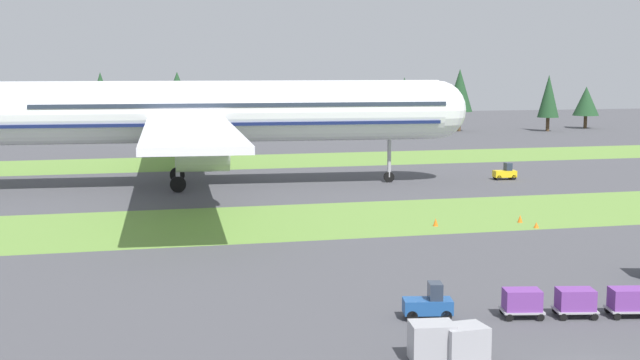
# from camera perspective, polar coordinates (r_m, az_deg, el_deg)

# --- Properties ---
(grass_strip_near) EXTENTS (320.00, 17.47, 0.01)m
(grass_strip_near) POSITION_cam_1_polar(r_m,az_deg,el_deg) (78.61, 1.85, -2.47)
(grass_strip_near) COLOR olive
(grass_strip_near) RESTS_ON ground
(grass_strip_far) EXTENTS (320.00, 17.47, 0.01)m
(grass_strip_far) POSITION_cam_1_polar(r_m,az_deg,el_deg) (124.00, -4.05, 1.20)
(grass_strip_far) COLOR olive
(grass_strip_far) RESTS_ON ground
(airliner) EXTENTS (60.89, 75.16, 23.08)m
(airliner) POSITION_cam_1_polar(r_m,az_deg,el_deg) (98.81, -7.75, 4.34)
(airliner) COLOR white
(airliner) RESTS_ON ground
(baggage_tug) EXTENTS (2.81, 1.80, 1.97)m
(baggage_tug) POSITION_cam_1_polar(r_m,az_deg,el_deg) (48.65, 6.96, -7.83)
(baggage_tug) COLOR #1E4C8E
(baggage_tug) RESTS_ON ground
(cargo_dolly_lead) EXTENTS (2.46, 1.92, 1.55)m
(cargo_dolly_lead) POSITION_cam_1_polar(r_m,az_deg,el_deg) (49.66, 12.75, -7.52)
(cargo_dolly_lead) COLOR #A3A3A8
(cargo_dolly_lead) RESTS_ON ground
(cargo_dolly_second) EXTENTS (2.46, 1.92, 1.55)m
(cargo_dolly_second) POSITION_cam_1_polar(r_m,az_deg,el_deg) (50.47, 15.96, -7.39)
(cargo_dolly_second) COLOR #A3A3A8
(cargo_dolly_second) RESTS_ON ground
(cargo_dolly_third) EXTENTS (2.46, 1.92, 1.55)m
(cargo_dolly_third) POSITION_cam_1_polar(r_m,az_deg,el_deg) (51.43, 19.06, -7.23)
(cargo_dolly_third) COLOR #A3A3A8
(cargo_dolly_third) RESTS_ON ground
(pushback_tractor) EXTENTS (2.69, 1.49, 1.97)m
(pushback_tractor) POSITION_cam_1_polar(r_m,az_deg,el_deg) (106.68, 11.72, 0.46)
(pushback_tractor) COLOR yellow
(pushback_tractor) RESTS_ON ground
(uld_container_0) EXTENTS (2.10, 1.73, 1.65)m
(uld_container_0) POSITION_cam_1_polar(r_m,az_deg,el_deg) (42.35, 9.15, -10.21)
(uld_container_0) COLOR #A3A3A8
(uld_container_0) RESTS_ON ground
(uld_container_1) EXTENTS (2.20, 1.86, 1.78)m
(uld_container_1) POSITION_cam_1_polar(r_m,az_deg,el_deg) (42.12, 7.13, -10.18)
(uld_container_1) COLOR #A3A3A8
(uld_container_1) RESTS_ON ground
(taxiway_marker_0) EXTENTS (0.44, 0.44, 0.66)m
(taxiway_marker_0) POSITION_cam_1_polar(r_m,az_deg,el_deg) (78.56, 12.63, -2.42)
(taxiway_marker_0) COLOR orange
(taxiway_marker_0) RESTS_ON ground
(taxiway_marker_1) EXTENTS (0.44, 0.44, 0.67)m
(taxiway_marker_1) POSITION_cam_1_polar(r_m,az_deg,el_deg) (75.62, 7.38, -2.68)
(taxiway_marker_1) COLOR orange
(taxiway_marker_1) RESTS_ON ground
(taxiway_marker_2) EXTENTS (0.44, 0.44, 0.48)m
(taxiway_marker_2) POSITION_cam_1_polar(r_m,az_deg,el_deg) (76.33, 13.62, -2.80)
(taxiway_marker_2) COLOR orange
(taxiway_marker_2) RESTS_ON ground
(distant_tree_line) EXTENTS (159.49, 10.38, 12.31)m
(distant_tree_line) POSITION_cam_1_polar(r_m,az_deg,el_deg) (166.21, -6.92, 5.16)
(distant_tree_line) COLOR #4C3823
(distant_tree_line) RESTS_ON ground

